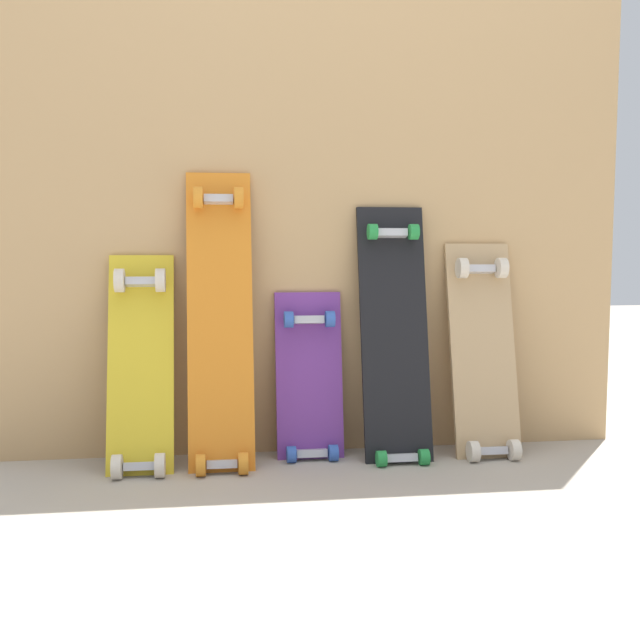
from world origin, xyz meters
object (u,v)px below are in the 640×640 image
skateboard_yellow (140,372)px  skateboard_orange (220,329)px  skateboard_natural (484,359)px  skateboard_purple (310,386)px  skateboard_black (395,344)px

skateboard_yellow → skateboard_orange: (0.24, 0.00, 0.13)m
skateboard_orange → skateboard_natural: skateboard_orange is taller
skateboard_yellow → skateboard_purple: bearing=6.4°
skateboard_orange → skateboard_natural: size_ratio=1.29×
skateboard_orange → skateboard_natural: 0.85m
skateboard_natural → skateboard_yellow: bearing=-179.0°
skateboard_black → skateboard_orange: bearing=-178.7°
skateboard_yellow → skateboard_purple: size_ratio=1.19×
skateboard_black → skateboard_purple: bearing=171.3°
skateboard_natural → skateboard_black: bearing=-179.6°
skateboard_yellow → skateboard_purple: 0.53m
skateboard_yellow → skateboard_natural: (1.08, 0.02, 0.02)m
skateboard_orange → skateboard_black: size_ratio=1.11×
skateboard_yellow → skateboard_purple: (0.52, 0.06, -0.06)m
skateboard_orange → skateboard_purple: bearing=10.8°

